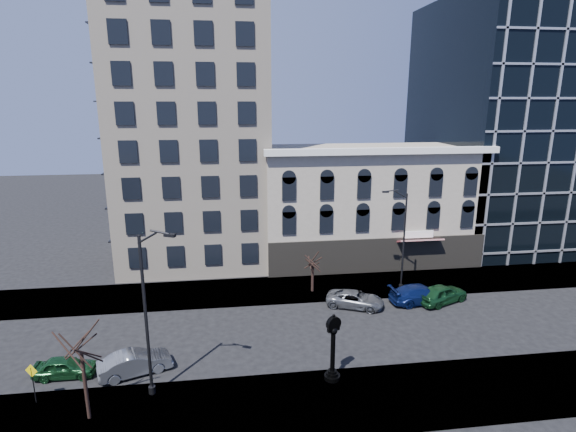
{
  "coord_description": "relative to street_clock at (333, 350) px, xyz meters",
  "views": [
    {
      "loc": [
        -2.43,
        -29.75,
        16.77
      ],
      "look_at": [
        2.0,
        4.0,
        8.0
      ],
      "focal_mm": 28.0,
      "sensor_mm": 36.0,
      "label": 1
    }
  ],
  "objects": [
    {
      "name": "street_lamp_near",
      "position": [
        -10.1,
        -0.32,
        5.76
      ],
      "size": [
        2.48,
        1.34,
        10.26
      ],
      "rotation": [
        0.0,
        0.0,
        -0.43
      ],
      "color": "black",
      "rests_on": "sidewalk_near"
    },
    {
      "name": "car_far_b",
      "position": [
        9.97,
        9.82,
        -1.31
      ],
      "size": [
        5.58,
        2.66,
        1.57
      ],
      "primitive_type": "imported",
      "rotation": [
        0.0,
        0.0,
        1.66
      ],
      "color": "#0C194C",
      "rests_on": "ground"
    },
    {
      "name": "glass_office",
      "position": [
        28.57,
        26.91,
        11.9
      ],
      "size": [
        20.0,
        20.15,
        28.0
      ],
      "color": "black",
      "rests_on": "ground"
    },
    {
      "name": "car_far_a",
      "position": [
        4.21,
        9.8,
        -1.44
      ],
      "size": [
        5.24,
        3.89,
        1.32
      ],
      "primitive_type": "imported",
      "rotation": [
        0.0,
        0.0,
        1.17
      ],
      "color": "#595B60",
      "rests_on": "ground"
    },
    {
      "name": "sidewalk_near",
      "position": [
        -3.43,
        -2.0,
        -2.04
      ],
      "size": [
        160.0,
        6.0,
        0.12
      ],
      "primitive_type": "cube",
      "color": "gray",
      "rests_on": "ground"
    },
    {
      "name": "sidewalk_far",
      "position": [
        -3.43,
        14.0,
        -2.04
      ],
      "size": [
        160.0,
        6.0,
        0.12
      ],
      "primitive_type": "cube",
      "color": "gray",
      "rests_on": "ground"
    },
    {
      "name": "warning_sign",
      "position": [
        -17.2,
        0.0,
        -0.3
      ],
      "size": [
        0.75,
        0.32,
        2.43
      ],
      "rotation": [
        0.0,
        0.0,
        -0.36
      ],
      "color": "black",
      "rests_on": "sidewalk_near"
    },
    {
      "name": "car_far_c",
      "position": [
        11.76,
        9.61,
        -1.29
      ],
      "size": [
        5.14,
        3.61,
        1.62
      ],
      "primitive_type": "imported",
      "rotation": [
        0.0,
        0.0,
        1.97
      ],
      "color": "#143F1E",
      "rests_on": "ground"
    },
    {
      "name": "street_lamp_far",
      "position": [
        8.6,
        12.63,
        5.11
      ],
      "size": [
        2.43,
        0.47,
        9.39
      ],
      "rotation": [
        0.0,
        0.0,
        3.07
      ],
      "color": "black",
      "rests_on": "sidewalk_far"
    },
    {
      "name": "cream_tower",
      "position": [
        -9.54,
        24.88,
        17.22
      ],
      "size": [
        15.9,
        15.4,
        42.5
      ],
      "color": "beige",
      "rests_on": "ground"
    },
    {
      "name": "bare_tree_near",
      "position": [
        -13.83,
        -1.72,
        2.76
      ],
      "size": [
        3.66,
        3.66,
        6.27
      ],
      "color": "black",
      "rests_on": "sidewalk_near"
    },
    {
      "name": "car_near_a",
      "position": [
        -16.46,
        2.62,
        -1.46
      ],
      "size": [
        3.77,
        1.55,
        1.28
      ],
      "primitive_type": "imported",
      "rotation": [
        0.0,
        0.0,
        1.56
      ],
      "color": "#143F1E",
      "rests_on": "ground"
    },
    {
      "name": "bare_tree_far",
      "position": [
        1.2,
        13.16,
        1.21
      ],
      "size": [
        2.47,
        2.47,
        4.23
      ],
      "color": "black",
      "rests_on": "sidewalk_far"
    },
    {
      "name": "ground",
      "position": [
        -3.43,
        6.0,
        -2.1
      ],
      "size": [
        160.0,
        160.0,
        0.0
      ],
      "primitive_type": "plane",
      "color": "black",
      "rests_on": "ground"
    },
    {
      "name": "victorian_row",
      "position": [
        8.57,
        21.89,
        3.9
      ],
      "size": [
        22.6,
        11.19,
        12.5
      ],
      "color": "#A89C8A",
      "rests_on": "ground"
    },
    {
      "name": "car_near_b",
      "position": [
        -12.17,
        2.38,
        -1.36
      ],
      "size": [
        4.74,
        3.01,
        1.48
      ],
      "primitive_type": "imported",
      "rotation": [
        0.0,
        0.0,
        1.92
      ],
      "color": "#595B60",
      "rests_on": "ground"
    },
    {
      "name": "street_clock",
      "position": [
        0.0,
        0.0,
        0.0
      ],
      "size": [
        0.99,
        0.99,
        4.37
      ],
      "rotation": [
        0.0,
        0.0,
        0.43
      ],
      "color": "black",
      "rests_on": "sidewalk_near"
    }
  ]
}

